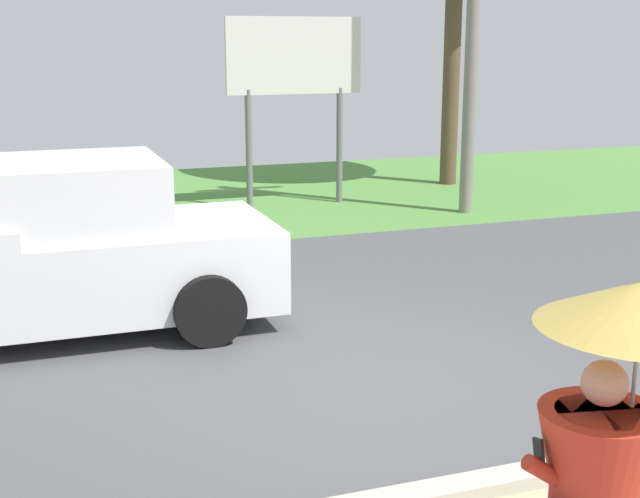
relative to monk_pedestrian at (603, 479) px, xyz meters
name	(u,v)px	position (x,y,z in m)	size (l,w,h in m)	color
ground_plane	(290,302)	(0.54, 6.73, -1.14)	(40.00, 22.00, 0.20)	#4C4C4F
monk_pedestrian	(603,479)	(0.00, 0.00, 0.00)	(1.06, 0.98, 2.13)	#B22D1E
pickup_truck	(35,255)	(-2.42, 6.43, -0.22)	(5.20, 2.28, 1.88)	silver
roadside_billboard	(294,69)	(2.50, 12.51, 1.46)	(2.60, 0.12, 3.50)	slate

